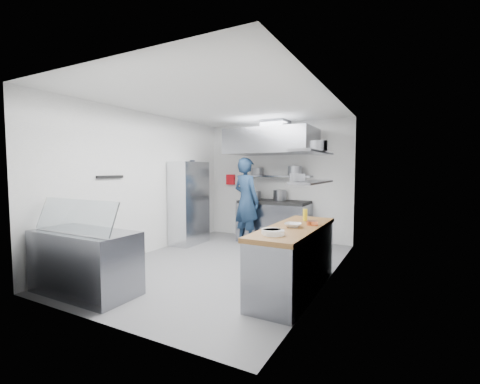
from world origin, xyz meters
The scene contains 35 objects.
floor centered at (0.00, 0.00, 0.00)m, with size 5.00×5.00×0.00m, color slate.
ceiling centered at (0.00, 0.00, 2.80)m, with size 5.00×5.00×0.00m, color silver.
wall_back centered at (0.00, 2.50, 1.40)m, with size 3.60×0.02×2.80m, color white.
wall_front centered at (0.00, -2.50, 1.40)m, with size 3.60×0.02×2.80m, color white.
wall_left centered at (-1.80, 0.00, 1.40)m, with size 5.00×0.02×2.80m, color white.
wall_right centered at (1.80, 0.00, 1.40)m, with size 5.00×0.02×2.80m, color white.
gas_range centered at (0.10, 2.10, 0.45)m, with size 1.60×0.80×0.90m, color gray.
cooktop centered at (0.10, 2.10, 0.93)m, with size 1.57×0.78×0.06m, color black.
stock_pot_left centered at (-0.45, 2.23, 1.06)m, with size 0.28×0.28×0.20m, color slate.
stock_pot_mid centered at (0.16, 2.30, 1.08)m, with size 0.31×0.31×0.24m, color slate.
over_range_shelf centered at (0.10, 2.34, 1.52)m, with size 1.60×0.30×0.04m, color gray.
shelf_pot_a centered at (-0.46, 2.37, 1.63)m, with size 0.28×0.28×0.18m, color slate.
shelf_pot_b centered at (0.56, 2.17, 1.65)m, with size 0.31×0.31×0.22m, color slate.
extractor_hood centered at (0.10, 1.93, 2.30)m, with size 1.90×1.15×0.55m, color gray.
hood_duct centered at (0.10, 2.15, 2.68)m, with size 0.55×0.55×0.24m, color slate.
red_firebox centered at (-1.25, 2.44, 1.42)m, with size 0.22×0.10×0.26m, color red.
chef centered at (-0.39, 1.63, 0.97)m, with size 0.71×0.47×1.94m, color #172C47.
wire_rack centered at (-1.53, 1.03, 0.93)m, with size 0.50×0.90×1.85m, color silver.
rack_bin_a centered at (-1.53, 0.97, 0.80)m, with size 0.16×0.20×0.18m, color white.
rack_bin_b centered at (-1.53, 1.40, 1.30)m, with size 0.15×0.19×0.17m, color yellow.
rack_jar centered at (-1.48, 1.10, 1.80)m, with size 0.11×0.11×0.18m, color black.
knife_strip centered at (-1.78, -0.90, 1.55)m, with size 0.04×0.55×0.05m, color black.
prep_counter_base centered at (1.48, -0.60, 0.42)m, with size 0.62×2.00×0.84m, color gray.
prep_counter_top centered at (1.48, -0.60, 0.87)m, with size 0.65×2.04×0.06m, color brown.
plate_stack_a centered at (1.44, -1.27, 0.93)m, with size 0.26×0.26×0.06m, color white.
plate_stack_b centered at (1.39, -1.21, 0.93)m, with size 0.24×0.24×0.06m, color white.
copper_pan centered at (1.67, -0.39, 0.93)m, with size 0.16×0.16×0.06m, color #D76B3C.
squeeze_bottle centered at (1.47, -0.06, 0.99)m, with size 0.07×0.07×0.18m, color yellow.
mixing_bowl centered at (1.48, -0.66, 0.93)m, with size 0.23×0.23×0.06m, color white.
wall_shelf_lower centered at (1.64, -0.30, 1.50)m, with size 0.30×1.30×0.04m, color gray.
wall_shelf_upper centered at (1.64, -0.30, 1.92)m, with size 0.30×1.30×0.04m, color gray.
shelf_pot_c centered at (1.49, -0.55, 1.57)m, with size 0.22×0.22×0.10m, color slate.
shelf_pot_d centered at (1.70, -0.25, 2.01)m, with size 0.24×0.24×0.14m, color slate.
display_case centered at (-1.00, -2.00, 0.42)m, with size 1.50×0.70×0.85m, color gray.
display_glass centered at (-1.00, -2.12, 1.07)m, with size 1.47×0.02×0.45m, color silver.
Camera 1 is at (2.85, -4.78, 1.68)m, focal length 24.00 mm.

